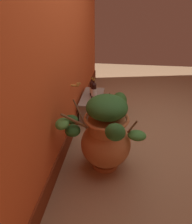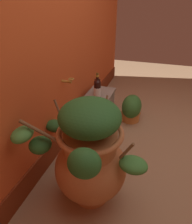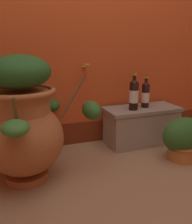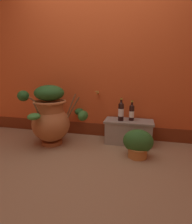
{
  "view_description": "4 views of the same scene",
  "coord_description": "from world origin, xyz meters",
  "px_view_note": "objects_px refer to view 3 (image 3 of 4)",
  "views": [
    {
      "loc": [
        -2.25,
        0.49,
        1.63
      ],
      "look_at": [
        -0.07,
        0.78,
        0.37
      ],
      "focal_mm": 31.1,
      "sensor_mm": 36.0,
      "label": 1
    },
    {
      "loc": [
        -1.56,
        0.24,
        1.37
      ],
      "look_at": [
        -0.02,
        0.76,
        0.42
      ],
      "focal_mm": 30.17,
      "sensor_mm": 36.0,
      "label": 2
    },
    {
      "loc": [
        -0.7,
        -1.05,
        0.92
      ],
      "look_at": [
        -0.02,
        0.8,
        0.38
      ],
      "focal_mm": 40.22,
      "sensor_mm": 36.0,
      "label": 3
    },
    {
      "loc": [
        0.59,
        -1.53,
        1.0
      ],
      "look_at": [
        0.02,
        0.76,
        0.48
      ],
      "focal_mm": 27.43,
      "sensor_mm": 36.0,
      "label": 4
    }
  ],
  "objects_px": {
    "wine_bottle_middle": "(134,94)",
    "potted_shrub": "(183,139)",
    "terracotta_urn": "(23,122)",
    "wine_bottle_left": "(146,94)"
  },
  "relations": [
    {
      "from": "wine_bottle_left",
      "to": "wine_bottle_middle",
      "type": "xyz_separation_m",
      "value": [
        -0.15,
        -0.05,
        0.02
      ]
    },
    {
      "from": "terracotta_urn",
      "to": "potted_shrub",
      "type": "distance_m",
      "value": 1.25
    },
    {
      "from": "wine_bottle_middle",
      "to": "potted_shrub",
      "type": "relative_size",
      "value": 0.91
    },
    {
      "from": "wine_bottle_left",
      "to": "wine_bottle_middle",
      "type": "bearing_deg",
      "value": -162.04
    },
    {
      "from": "wine_bottle_left",
      "to": "wine_bottle_middle",
      "type": "height_order",
      "value": "wine_bottle_middle"
    },
    {
      "from": "wine_bottle_left",
      "to": "potted_shrub",
      "type": "bearing_deg",
      "value": -76.06
    },
    {
      "from": "terracotta_urn",
      "to": "wine_bottle_left",
      "type": "xyz_separation_m",
      "value": [
        1.11,
        0.31,
        0.05
      ]
    },
    {
      "from": "wine_bottle_middle",
      "to": "potted_shrub",
      "type": "bearing_deg",
      "value": -56.5
    },
    {
      "from": "terracotta_urn",
      "to": "wine_bottle_middle",
      "type": "bearing_deg",
      "value": 14.95
    },
    {
      "from": "wine_bottle_left",
      "to": "wine_bottle_middle",
      "type": "distance_m",
      "value": 0.16
    }
  ]
}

